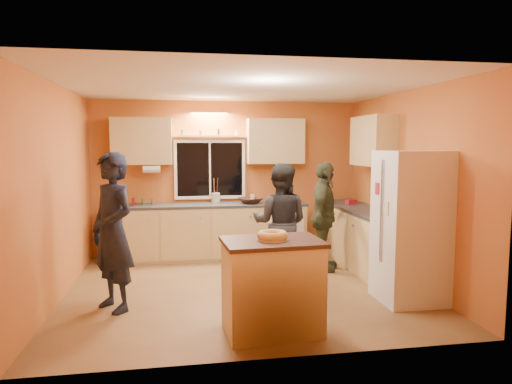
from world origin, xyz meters
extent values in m
plane|color=brown|center=(0.00, 0.00, 0.00)|extent=(4.50, 4.50, 0.00)
cube|color=#B3742E|center=(0.00, 2.00, 1.30)|extent=(4.50, 0.04, 2.60)
cube|color=#B3742E|center=(0.00, -2.00, 1.30)|extent=(4.50, 0.04, 2.60)
cube|color=#B3742E|center=(-2.25, 0.00, 1.30)|extent=(0.04, 4.00, 2.60)
cube|color=#B3742E|center=(2.25, 0.00, 1.30)|extent=(0.04, 4.00, 2.60)
cube|color=white|center=(0.00, 0.00, 2.60)|extent=(4.50, 4.00, 0.02)
cube|color=black|center=(-0.30, 1.99, 1.45)|extent=(1.10, 0.02, 0.90)
cube|color=white|center=(-0.30, 1.97, 1.45)|extent=(1.20, 0.04, 1.00)
cube|color=tan|center=(-1.40, 1.83, 1.92)|extent=(0.95, 0.33, 0.75)
cube|color=tan|center=(0.80, 1.83, 1.92)|extent=(0.95, 0.33, 0.75)
cube|color=tan|center=(2.08, 0.80, 1.92)|extent=(0.33, 1.00, 0.75)
cylinder|color=silver|center=(-1.25, 1.72, 1.48)|extent=(0.27, 0.12, 0.12)
cube|color=tan|center=(-0.35, 1.70, 0.43)|extent=(3.20, 0.60, 0.86)
cube|color=#282B2D|center=(-0.35, 1.70, 0.88)|extent=(3.24, 0.62, 0.04)
cube|color=tan|center=(1.95, 1.70, 0.43)|extent=(0.60, 0.60, 0.86)
cube|color=#282B2D|center=(1.95, 1.70, 0.88)|extent=(0.62, 0.62, 0.04)
cube|color=tan|center=(1.95, 0.50, 0.43)|extent=(0.60, 1.80, 0.86)
cube|color=#282B2D|center=(1.95, 0.50, 0.88)|extent=(0.62, 1.84, 0.04)
cube|color=silver|center=(1.89, -0.80, 0.90)|extent=(0.72, 0.70, 1.80)
cube|color=tan|center=(0.09, -1.43, 0.45)|extent=(0.97, 0.68, 0.91)
cube|color=black|center=(0.09, -1.43, 0.92)|extent=(1.01, 0.72, 0.04)
torus|color=tan|center=(0.09, -1.43, 0.98)|extent=(0.31, 0.31, 0.09)
imported|color=black|center=(-1.56, -0.52, 0.90)|extent=(0.74, 0.78, 1.79)
imported|color=black|center=(0.53, 0.22, 0.81)|extent=(0.96, 0.87, 1.62)
imported|color=#2F321F|center=(1.30, 0.67, 0.81)|extent=(0.77, 1.03, 1.62)
imported|color=black|center=(0.35, 1.66, 0.95)|extent=(0.48, 0.48, 0.09)
cylinder|color=beige|center=(-0.22, 1.76, 0.99)|extent=(0.14, 0.14, 0.17)
imported|color=gray|center=(1.97, -0.30, 1.07)|extent=(0.38, 0.36, 0.33)
cube|color=maroon|center=(1.96, 1.30, 0.94)|extent=(0.18, 0.15, 0.07)
camera|label=1|loc=(-0.80, -5.76, 1.88)|focal=32.00mm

